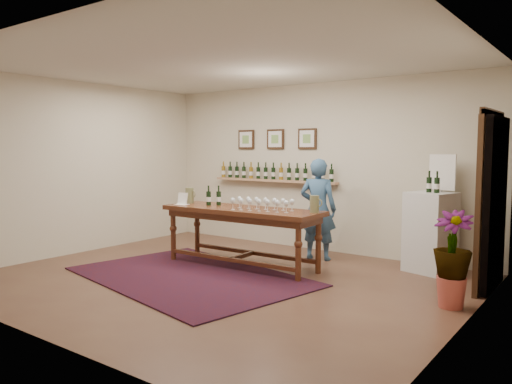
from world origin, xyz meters
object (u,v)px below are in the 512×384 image
Objects in this scene: tasting_table at (242,217)px; potted_plant at (452,259)px; display_pedestal at (430,232)px; person at (318,209)px.

tasting_table is 2.99m from potted_plant.
tasting_table is 2.20× the size of display_pedestal.
display_pedestal is 1.62m from potted_plant.
potted_plant is (2.98, -0.15, -0.20)m from tasting_table.
potted_plant is 2.63m from person.
display_pedestal is at bearing 114.90° from potted_plant.
potted_plant is at bearing 139.17° from person.
tasting_table is at bearing 177.17° from potted_plant.
potted_plant is at bearing -4.39° from tasting_table.
tasting_table is at bearing -150.02° from display_pedestal.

